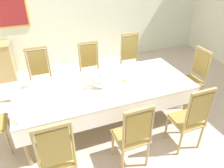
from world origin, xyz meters
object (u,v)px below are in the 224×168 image
(bowl_near_left, at_px, (107,100))
(bowl_far_right, at_px, (121,99))
(candlestick_west, at_px, (85,82))
(chair_north_c, at_px, (131,61))
(bowl_far_left, at_px, (106,70))
(chair_north_b, at_px, (91,69))
(chair_north_a, at_px, (41,77))
(spoon_secondary, at_px, (14,122))
(chair_south_c, at_px, (190,118))
(spoon_primary, at_px, (100,101))
(bowl_near_right, at_px, (24,120))
(dining_table, at_px, (105,89))
(chair_south_b, at_px, (133,135))
(chair_head_east, at_px, (193,76))
(chair_south_a, at_px, (57,156))
(soup_tureen, at_px, (100,81))
(candlestick_east, at_px, (124,74))

(bowl_near_left, height_order, bowl_far_right, bowl_far_right)
(bowl_near_left, bearing_deg, candlestick_west, 117.25)
(chair_north_c, bearing_deg, bowl_near_left, 52.82)
(bowl_far_left, bearing_deg, chair_north_b, 106.08)
(chair_north_a, height_order, chair_north_b, chair_north_a)
(bowl_near_left, relative_size, spoon_secondary, 0.85)
(chair_south_c, xyz_separation_m, spoon_secondary, (-2.36, 0.56, 0.21))
(chair_north_b, height_order, spoon_primary, chair_north_b)
(bowl_near_right, bearing_deg, dining_table, 19.77)
(chair_south_b, xyz_separation_m, chair_head_east, (1.81, 1.00, 0.01))
(chair_south_a, bearing_deg, spoon_secondary, 127.00)
(dining_table, xyz_separation_m, bowl_far_right, (0.09, -0.48, 0.09))
(chair_north_c, distance_m, soup_tureen, 1.48)
(bowl_far_right, height_order, spoon_secondary, bowl_far_right)
(spoon_primary, bearing_deg, candlestick_west, 108.80)
(bowl_near_left, relative_size, bowl_near_right, 0.93)
(chair_north_a, height_order, bowl_near_left, chair_north_a)
(chair_south_c, height_order, bowl_near_right, chair_south_c)
(chair_south_b, height_order, bowl_far_left, chair_south_b)
(chair_north_c, bearing_deg, dining_table, 46.10)
(spoon_secondary, bearing_deg, chair_head_east, 3.29)
(chair_north_c, xyz_separation_m, spoon_secondary, (-2.36, -1.44, 0.18))
(dining_table, relative_size, chair_north_a, 2.43)
(chair_south_c, relative_size, chair_head_east, 1.00)
(soup_tureen, bearing_deg, chair_north_b, 82.73)
(chair_north_a, height_order, chair_south_c, chair_north_a)
(bowl_far_left, bearing_deg, soup_tureen, -121.39)
(chair_south_c, distance_m, spoon_secondary, 2.43)
(chair_head_east, relative_size, bowl_near_right, 6.93)
(soup_tureen, relative_size, bowl_near_left, 1.79)
(chair_south_c, xyz_separation_m, bowl_far_left, (-0.77, 1.46, 0.22))
(chair_head_east, bearing_deg, chair_north_c, 41.15)
(chair_south_a, bearing_deg, chair_north_b, 63.38)
(chair_south_b, distance_m, candlestick_east, 1.10)
(chair_north_a, bearing_deg, bowl_near_right, 77.89)
(chair_head_east, bearing_deg, candlestick_west, 90.00)
(dining_table, distance_m, bowl_far_left, 0.51)
(candlestick_east, relative_size, bowl_near_left, 2.36)
(chair_north_b, xyz_separation_m, bowl_far_right, (0.05, -1.47, 0.21))
(dining_table, xyz_separation_m, chair_north_a, (-0.97, 1.00, -0.11))
(bowl_far_left, xyz_separation_m, spoon_primary, (-0.41, -0.86, -0.01))
(chair_north_a, relative_size, chair_head_east, 1.04)
(bowl_near_left, bearing_deg, soup_tureen, 86.49)
(bowl_near_left, distance_m, bowl_far_right, 0.21)
(bowl_far_left, relative_size, spoon_primary, 0.82)
(chair_south_a, bearing_deg, bowl_near_left, 34.18)
(chair_head_east, xyz_separation_m, bowl_far_left, (-1.65, 0.46, 0.22))
(spoon_primary, bearing_deg, dining_table, 63.66)
(chair_north_b, height_order, soup_tureen, chair_north_b)
(chair_south_a, xyz_separation_m, bowl_near_left, (0.85, 0.58, 0.21))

